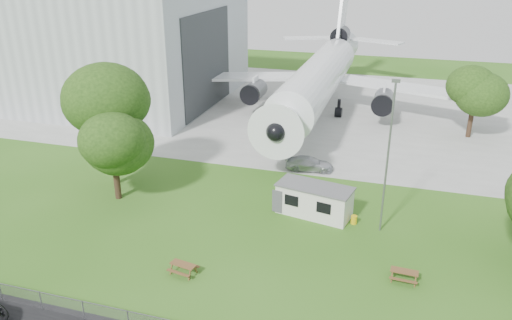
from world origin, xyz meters
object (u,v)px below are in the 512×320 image
(hangar, at_px, (84,32))
(site_cabin, at_px, (314,200))
(picnic_west, at_px, (184,273))
(airliner, at_px, (321,75))
(picnic_east, at_px, (403,280))

(hangar, xyz_separation_m, site_cabin, (40.69, -28.73, -8.09))
(site_cabin, xyz_separation_m, picnic_west, (-6.96, -10.84, -1.31))
(site_cabin, bearing_deg, airliner, 99.36)
(hangar, distance_m, site_cabin, 50.46)
(site_cabin, distance_m, picnic_east, 10.52)
(site_cabin, xyz_separation_m, picnic_east, (7.45, -7.32, -1.31))
(picnic_west, distance_m, picnic_east, 14.83)
(picnic_west, height_order, picnic_east, same)
(hangar, xyz_separation_m, picnic_west, (33.73, -39.58, -9.41))
(hangar, relative_size, site_cabin, 6.18)
(airliner, bearing_deg, picnic_east, -71.29)
(site_cabin, bearing_deg, picnic_west, -122.68)
(airliner, relative_size, picnic_east, 26.52)
(picnic_west, bearing_deg, hangar, 140.73)
(site_cabin, relative_size, picnic_west, 3.86)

